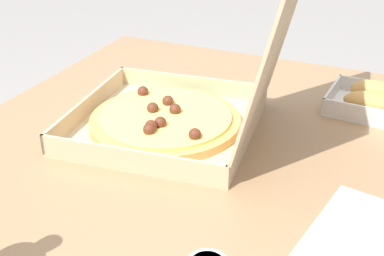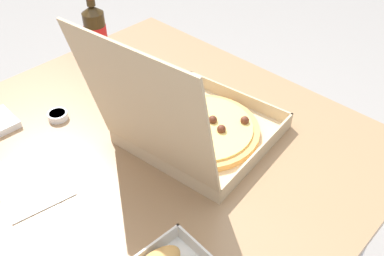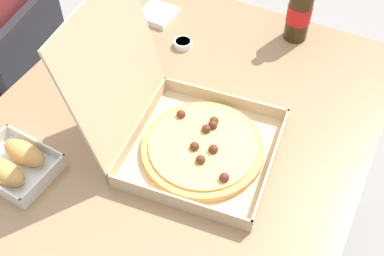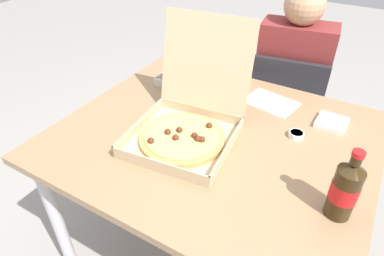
% 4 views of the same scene
% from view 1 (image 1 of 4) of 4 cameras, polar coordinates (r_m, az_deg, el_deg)
% --- Properties ---
extents(dining_table, '(1.13, 0.97, 0.75)m').
position_cam_1_polar(dining_table, '(0.99, 0.35, -7.33)').
color(dining_table, '#997551').
rests_on(dining_table, ground_plane).
extents(pizza_box_open, '(0.40, 0.47, 0.39)m').
position_cam_1_polar(pizza_box_open, '(1.00, -0.96, 2.32)').
color(pizza_box_open, tan).
rests_on(pizza_box_open, dining_table).
extents(bread_side_box, '(0.16, 0.20, 0.06)m').
position_cam_1_polar(bread_side_box, '(1.16, 19.74, 2.92)').
color(bread_side_box, white).
rests_on(bread_side_box, dining_table).
extents(paper_menu, '(0.23, 0.19, 0.00)m').
position_cam_1_polar(paper_menu, '(0.80, 18.83, -11.45)').
color(paper_menu, white).
rests_on(paper_menu, dining_table).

